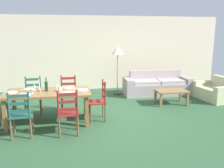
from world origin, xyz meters
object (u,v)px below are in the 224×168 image
object	(u,v)px
dining_table	(48,95)
standing_lamp	(117,53)
wine_glass_near_right	(73,87)
dining_chair_far_left	(33,96)
wine_glass_far_left	(34,86)
dining_chair_near_left	(21,114)
armchair_upholstered	(216,92)
dining_chair_head_east	(99,101)
wine_glass_near_left	(32,88)
coffee_table	(171,92)
wine_bottle	(46,86)
coffee_cup_primary	(60,89)
dining_chair_far_right	(69,94)
couch	(157,86)
dining_chair_near_right	(68,112)

from	to	relation	value
dining_table	standing_lamp	size ratio (longest dim) A/B	1.16
wine_glass_near_right	dining_chair_far_left	bearing A→B (deg)	139.00
wine_glass_far_left	dining_chair_near_left	bearing A→B (deg)	-99.71
wine_glass_far_left	armchair_upholstered	bearing A→B (deg)	11.76
dining_table	dining_chair_head_east	bearing A→B (deg)	0.43
wine_glass_near_left	coffee_table	world-z (taller)	wine_glass_near_left
armchair_upholstered	wine_glass_near_left	bearing A→B (deg)	-165.80
wine_glass_near_right	coffee_table	distance (m)	3.07
wine_bottle	wine_glass_far_left	bearing A→B (deg)	162.68
dining_chair_far_left	wine_bottle	world-z (taller)	wine_bottle
coffee_cup_primary	standing_lamp	distance (m)	2.99
wine_glass_near_left	dining_chair_head_east	bearing A→B (deg)	4.97
dining_chair_far_right	couch	xyz separation A→B (m)	(2.95, 1.43, -0.19)
wine_glass_near_left	standing_lamp	bearing A→B (deg)	46.62
dining_chair_head_east	wine_glass_far_left	world-z (taller)	dining_chair_head_east
dining_chair_near_right	couch	distance (m)	4.14
wine_glass_near_right	armchair_upholstered	bearing A→B (deg)	17.23
standing_lamp	armchair_upholstered	bearing A→B (deg)	-21.02
wine_glass_near_right	coffee_cup_primary	distance (m)	0.36
dining_chair_head_east	wine_glass_near_left	xyz separation A→B (m)	(-1.47, -0.13, 0.38)
dining_table	coffee_cup_primary	bearing A→B (deg)	7.38
wine_glass_far_left	armchair_upholstered	size ratio (longest dim) A/B	0.13
dining_table	dining_chair_far_left	xyz separation A→B (m)	(-0.46, 0.75, -0.19)
wine_glass_near_left	couch	size ratio (longest dim) A/B	0.07
dining_chair_head_east	coffee_table	distance (m)	2.43
dining_chair_near_right	wine_glass_near_left	xyz separation A→B (m)	(-0.77, 0.62, 0.38)
coffee_cup_primary	wine_glass_near_left	bearing A→B (deg)	-165.10
dining_chair_far_right	armchair_upholstered	world-z (taller)	dining_chair_far_right
dining_table	dining_chair_near_right	world-z (taller)	dining_chair_near_right
dining_table	dining_chair_far_right	bearing A→B (deg)	59.92
dining_chair_far_left	dining_chair_head_east	world-z (taller)	same
couch	coffee_table	bearing A→B (deg)	-89.77
wine_glass_near_right	dining_chair_far_right	bearing A→B (deg)	98.38
dining_chair_near_right	couch	bearing A→B (deg)	44.91
dining_chair_near_left	standing_lamp	world-z (taller)	standing_lamp
dining_chair_far_left	coffee_cup_primary	bearing A→B (deg)	-44.56
dining_table	dining_chair_near_right	size ratio (longest dim) A/B	1.98
dining_chair_far_right	standing_lamp	xyz separation A→B (m)	(1.60, 1.61, 0.93)
couch	dining_chair_near_left	bearing A→B (deg)	-142.94
dining_chair_far_left	couch	xyz separation A→B (m)	(3.84, 1.44, -0.19)
wine_glass_far_left	dining_chair_far_left	bearing A→B (deg)	103.54
dining_table	wine_bottle	bearing A→B (deg)	132.15
couch	coffee_table	distance (m)	1.22
wine_glass_near_left	dining_chair_far_right	bearing A→B (deg)	49.35
dining_table	wine_glass_far_left	size ratio (longest dim) A/B	11.80
dining_chair_far_left	coffee_table	distance (m)	3.86
dining_chair_head_east	coffee_table	world-z (taller)	dining_chair_head_east
dining_chair_near_left	couch	xyz separation A→B (m)	(3.84, 2.90, -0.19)
dining_table	couch	xyz separation A→B (m)	(3.39, 2.18, -0.37)
dining_chair_near_left	wine_glass_far_left	bearing A→B (deg)	80.29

